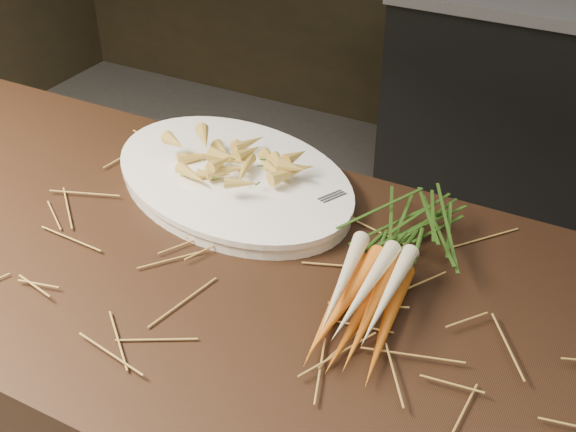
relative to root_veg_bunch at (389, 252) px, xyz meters
name	(u,v)px	position (x,y,z in m)	size (l,w,h in m)	color
straw_bedding	(377,313)	(0.02, -0.10, -0.03)	(1.40, 0.60, 0.02)	olive
root_veg_bunch	(389,252)	(0.00, 0.00, 0.00)	(0.16, 0.45, 0.08)	#C55511
serving_platter	(233,181)	(-0.34, 0.10, -0.03)	(0.50, 0.33, 0.03)	white
roasted_veg_heap	(232,161)	(-0.34, 0.10, 0.01)	(0.24, 0.18, 0.06)	gold
serving_fork	(291,220)	(-0.18, 0.02, -0.01)	(0.02, 0.19, 0.00)	silver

